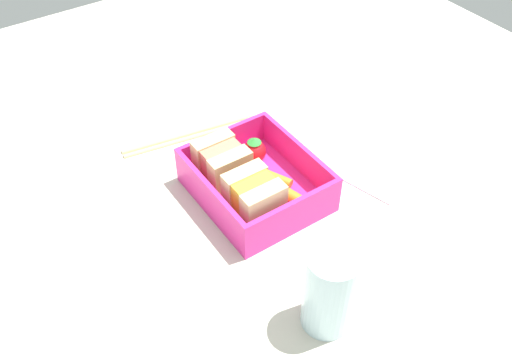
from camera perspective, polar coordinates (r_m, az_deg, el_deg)
name	(u,v)px	position (r cm, az deg, el deg)	size (l,w,h in cm)	color
ground_plane	(256,200)	(72.13, 0.00, -2.13)	(120.00, 120.00, 2.00)	beige
bento_tray	(256,191)	(71.00, 0.00, -1.23)	(15.81, 13.64, 1.20)	#E6298C
bento_rim	(256,176)	(69.18, 0.00, 0.31)	(15.81, 13.64, 4.03)	#E6298C
sandwich_left	(254,198)	(65.56, -0.21, -1.89)	(5.92, 5.33, 5.40)	beige
sandwich_center_left	(222,164)	(69.86, -3.43, 1.50)	(5.92, 5.33, 5.40)	#E2B67E
carrot_stick_left	(297,199)	(68.35, 4.15, -2.03)	(1.43, 1.43, 5.42)	orange
carrot_stick_far_left	(273,177)	(71.13, 1.69, 0.20)	(1.20, 1.20, 5.29)	orange
strawberry_far_left	(254,151)	(73.24, -0.17, 2.85)	(3.04, 3.04, 3.64)	red
chopstick_pair	(192,134)	(80.33, -6.44, 4.53)	(4.81, 19.82, 0.70)	tan
drinking_glass	(330,291)	(56.44, 7.37, -11.02)	(5.16, 5.16, 9.94)	silver
folded_napkin	(368,161)	(77.07, 11.11, 1.73)	(12.44, 10.01, 0.40)	silver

